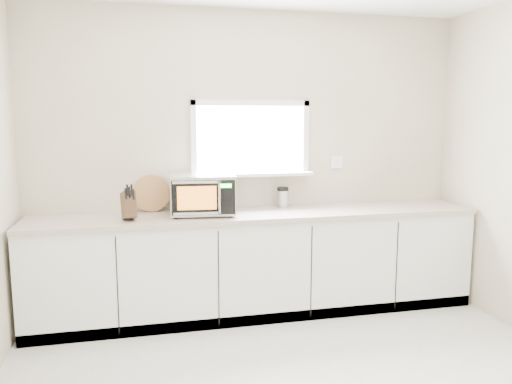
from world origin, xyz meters
name	(u,v)px	position (x,y,z in m)	size (l,w,h in m)	color
back_wall	(250,159)	(0.00, 2.00, 1.36)	(4.00, 0.17, 2.70)	beige
cabinets	(258,265)	(0.00, 1.70, 0.44)	(3.92, 0.60, 0.88)	silver
countertop	(258,214)	(0.00, 1.69, 0.90)	(3.92, 0.64, 0.04)	#BEAD9C
microwave	(203,194)	(-0.48, 1.70, 1.10)	(0.57, 0.48, 0.35)	black
knife_block	(129,205)	(-1.10, 1.59, 1.05)	(0.14, 0.22, 0.30)	#452D18
cutting_board	(151,193)	(-0.91, 1.94, 1.08)	(0.32, 0.32, 0.02)	#A3753F
coffee_grinder	(283,197)	(0.29, 1.90, 1.01)	(0.13, 0.13, 0.19)	#AAACB2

